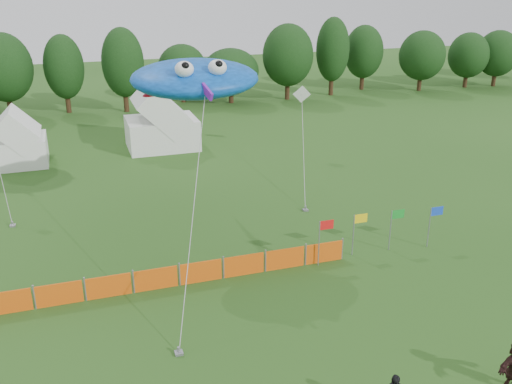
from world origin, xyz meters
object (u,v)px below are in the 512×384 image
object	(u,v)px
tent_right	(161,124)
barrier_fence	(156,279)
tent_left	(19,142)
stingray_kite	(194,77)

from	to	relation	value
tent_right	barrier_fence	size ratio (longest dim) A/B	0.30
tent_right	barrier_fence	world-z (taller)	tent_right
tent_left	tent_right	size ratio (longest dim) A/B	0.68
barrier_fence	tent_right	bearing A→B (deg)	79.63
tent_left	stingray_kite	distance (m)	19.56
stingray_kite	tent_left	bearing A→B (deg)	120.90
tent_left	barrier_fence	distance (m)	21.44
tent_left	stingray_kite	world-z (taller)	stingray_kite
tent_left	barrier_fence	size ratio (longest dim) A/B	0.21
barrier_fence	stingray_kite	bearing A→B (deg)	56.86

